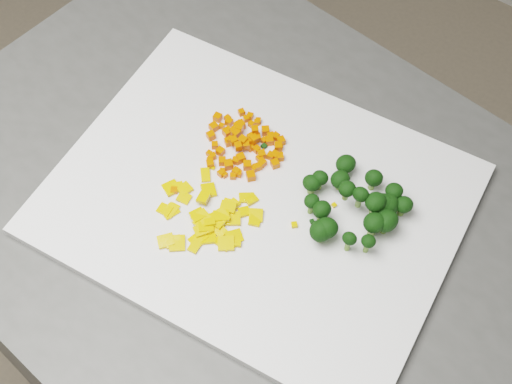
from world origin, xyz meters
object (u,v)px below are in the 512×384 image
Objects in this scene: pepper_pile at (207,213)px; cutting_board at (256,199)px; counter_block at (261,339)px; carrot_pile at (242,138)px; broccoli_pile at (355,199)px.

cutting_board is at bearing 61.52° from pepper_pile.
counter_block is 8.51× the size of carrot_pile.
broccoli_pile is at bearing 37.78° from pepper_pile.
counter_block is 1.89× the size of cutting_board.
broccoli_pile is (0.14, 0.11, 0.02)m from pepper_pile.
carrot_pile reaches higher than counter_block.
counter_block is 0.49m from carrot_pile.
counter_block is at bearing -22.69° from cutting_board.
carrot_pile is (-0.06, 0.05, 0.02)m from cutting_board.
counter_block is at bearing -38.20° from carrot_pile.
carrot_pile is 0.11m from pepper_pile.
broccoli_pile is (0.11, 0.05, 0.04)m from cutting_board.
broccoli_pile is (0.17, -0.00, 0.01)m from carrot_pile.
pepper_pile reaches higher than counter_block.
cutting_board reaches higher than counter_block.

